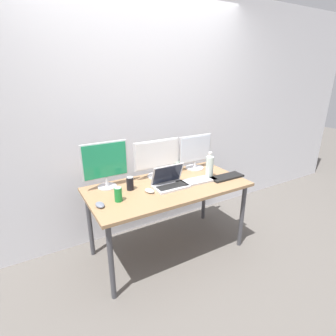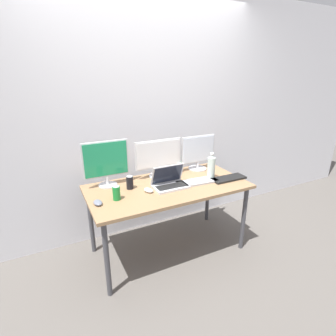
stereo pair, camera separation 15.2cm
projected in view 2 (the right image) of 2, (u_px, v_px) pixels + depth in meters
The scene contains 15 objects.
ground_plane at pixel (168, 249), 2.79m from camera, with size 16.00×16.00×0.00m, color #5B5651.
wall_back at pixel (144, 118), 2.84m from camera, with size 7.00×0.08×2.60m, color silver.
work_desk at pixel (168, 192), 2.56m from camera, with size 1.54×0.76×0.74m.
monitor_left at pixel (106, 162), 2.45m from camera, with size 0.43×0.18×0.44m.
monitor_center at pixel (159, 157), 2.68m from camera, with size 0.50×0.21×0.39m.
monitor_right at pixel (198, 152), 2.90m from camera, with size 0.41×0.20×0.38m.
laptop_silver at pixel (169, 182), 2.49m from camera, with size 0.32×0.21×0.21m.
keyboard_main at pixel (228, 178), 2.68m from camera, with size 0.37×0.14×0.02m, color black.
keyboard_aux at pixel (197, 182), 2.59m from camera, with size 0.41×0.15×0.02m, color #B2B2B7.
mouse_by_keyboard at pixel (149, 190), 2.39m from camera, with size 0.06×0.10×0.04m, color silver.
mouse_by_laptop at pixel (98, 203), 2.17m from camera, with size 0.07×0.11×0.03m, color slate.
water_bottle at pixel (211, 167), 2.66m from camera, with size 0.08×0.08×0.28m.
soda_can_near_keyboard at pixel (130, 182), 2.44m from camera, with size 0.07×0.07×0.13m.
soda_can_by_laptop at pixel (116, 193), 2.23m from camera, with size 0.07×0.07×0.13m.
bamboo_vase at pixel (178, 166), 2.84m from camera, with size 0.08×0.08×0.37m.
Camera 2 is at (-1.04, -2.08, 1.77)m, focal length 28.00 mm.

